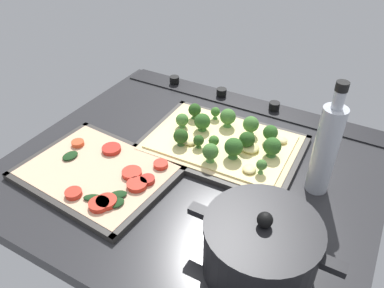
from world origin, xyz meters
TOP-DOWN VIEW (x-y plane):
  - ground_plane at (0.00, 0.00)cm, footprint 77.33×67.57cm
  - stove_control_panel at (0.00, -30.29)cm, footprint 74.23×7.00cm
  - baking_tray_front at (-2.66, -8.92)cm, footprint 36.00×25.97cm
  - broccoli_pizza at (-3.17, -9.06)cm, footprint 33.54×23.52cm
  - baking_tray_back at (16.19, 12.61)cm, footprint 32.60×25.69cm
  - veggie_pizza_back at (15.13, 12.75)cm, footprint 30.03×23.12cm
  - cooking_pot at (-21.79, 17.72)cm, footprint 24.91×18.06cm
  - oil_bottle at (-25.21, -5.95)cm, footprint 4.53×4.53cm

SIDE VIEW (x-z plane):
  - ground_plane at x=0.00cm, z-range -3.00..0.00cm
  - baking_tray_front at x=-2.66cm, z-range -0.28..1.02cm
  - baking_tray_back at x=16.19cm, z-range -0.27..1.03cm
  - stove_control_panel at x=0.00cm, z-range -0.74..1.86cm
  - veggie_pizza_back at x=15.13cm, z-range 0.19..2.09cm
  - broccoli_pizza at x=-3.17cm, z-range -0.75..5.39cm
  - cooking_pot at x=-21.79cm, z-range -1.14..11.50cm
  - oil_bottle at x=-25.21cm, z-range -1.88..22.02cm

